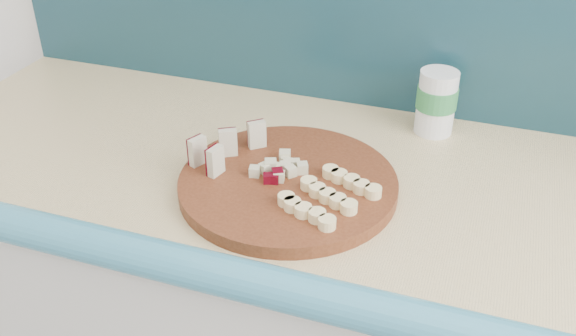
{
  "coord_description": "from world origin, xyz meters",
  "views": [
    {
      "loc": [
        0.04,
        0.6,
        1.51
      ],
      "look_at": [
        -0.25,
        1.43,
        0.95
      ],
      "focal_mm": 40.0,
      "sensor_mm": 36.0,
      "label": 1
    }
  ],
  "objects": [
    {
      "name": "backsplash",
      "position": [
        0.1,
        1.79,
        1.16
      ],
      "size": [
        2.2,
        0.02,
        0.5
      ],
      "primitive_type": "cube",
      "color": "teal",
      "rests_on": "kitchen_counter"
    },
    {
      "name": "cutting_board",
      "position": [
        -0.25,
        1.43,
        0.92
      ],
      "size": [
        0.48,
        0.48,
        0.02
      ],
      "primitive_type": "cylinder",
      "rotation": [
        0.0,
        0.0,
        -0.43
      ],
      "color": "#4A2110",
      "rests_on": "kitchen_counter"
    },
    {
      "name": "apple_wedges",
      "position": [
        -0.38,
        1.45,
        0.96
      ],
      "size": [
        0.1,
        0.14,
        0.05
      ],
      "color": "beige",
      "rests_on": "cutting_board"
    },
    {
      "name": "apple_chunks",
      "position": [
        -0.27,
        1.44,
        0.94
      ],
      "size": [
        0.06,
        0.06,
        0.02
      ],
      "color": "beige",
      "rests_on": "cutting_board"
    },
    {
      "name": "banana_slices",
      "position": [
        -0.17,
        1.39,
        0.94
      ],
      "size": [
        0.15,
        0.16,
        0.02
      ],
      "color": "#FFE29B",
      "rests_on": "cutting_board"
    },
    {
      "name": "canister",
      "position": [
        -0.06,
        1.71,
        0.97
      ],
      "size": [
        0.08,
        0.08,
        0.12
      ],
      "rotation": [
        0.0,
        0.0,
        -0.23
      ],
      "color": "white",
      "rests_on": "kitchen_counter"
    }
  ]
}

